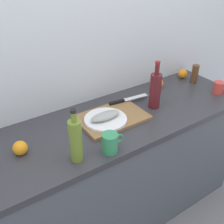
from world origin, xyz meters
name	(u,v)px	position (x,y,z in m)	size (l,w,h in m)	color
ground_plane	(111,216)	(0.00, 0.00, 0.00)	(12.00, 12.00, 0.00)	slate
back_wall	(82,51)	(0.00, 0.33, 1.25)	(3.20, 0.05, 2.50)	silver
kitchen_counter	(110,175)	(0.00, 0.00, 0.45)	(2.00, 0.60, 0.90)	#4C5159
cutting_board	(112,117)	(0.03, 0.02, 0.91)	(0.42, 0.29, 0.02)	olive
white_plate	(106,119)	(-0.03, 0.00, 0.93)	(0.26, 0.26, 0.01)	white
fish_fillet	(106,116)	(-0.03, 0.00, 0.95)	(0.19, 0.08, 0.04)	#999E99
chef_knife	(124,100)	(0.19, 0.13, 0.93)	(0.29, 0.06, 0.02)	silver
olive_oil_bottle	(76,140)	(-0.33, -0.19, 1.02)	(0.06, 0.06, 0.29)	olive
wine_bottle	(155,90)	(0.34, -0.01, 1.03)	(0.07, 0.07, 0.32)	#59191E
coffee_mug_0	(219,87)	(0.86, -0.12, 0.94)	(0.12, 0.08, 0.09)	#CC3F38
coffee_mug_1	(110,143)	(-0.15, -0.23, 0.95)	(0.12, 0.08, 0.11)	#338C59
orange_0	(158,83)	(0.56, 0.19, 0.94)	(0.07, 0.07, 0.07)	orange
orange_1	(20,148)	(-0.55, 0.01, 0.94)	(0.08, 0.08, 0.08)	orange
orange_2	(183,74)	(0.84, 0.21, 0.94)	(0.07, 0.07, 0.07)	orange
pepper_mill	(195,74)	(0.85, 0.10, 0.97)	(0.05, 0.05, 0.14)	brown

